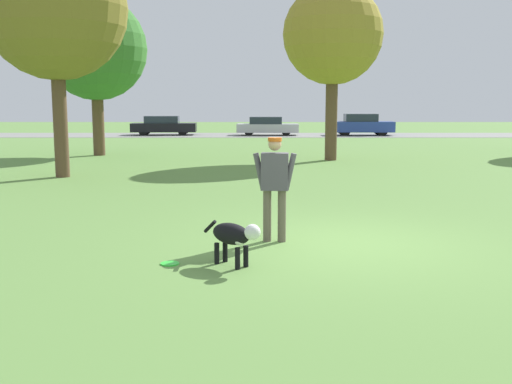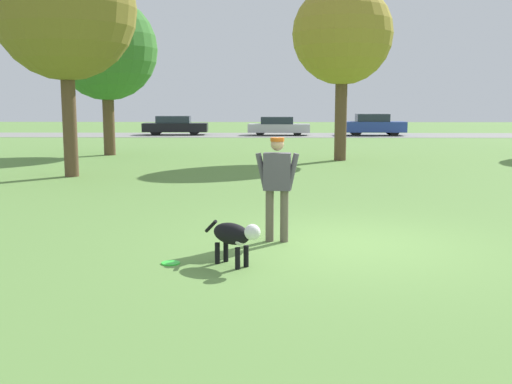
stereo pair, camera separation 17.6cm
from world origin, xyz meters
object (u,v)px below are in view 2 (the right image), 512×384
(dog, at_px, (235,235))
(tree_near_left, at_px, (64,9))
(parked_car_silver, at_px, (279,126))
(frisbee, at_px, (171,263))
(parked_car_black, at_px, (175,126))
(tree_mid_center, at_px, (342,35))
(parked_car_blue, at_px, (374,125))
(person, at_px, (277,181))
(tree_far_left, at_px, (106,49))

(dog, height_order, tree_near_left, tree_near_left)
(parked_car_silver, bearing_deg, frisbee, -90.79)
(frisbee, xyz_separation_m, parked_car_black, (-5.14, 33.12, 0.63))
(tree_mid_center, distance_m, parked_car_blue, 18.64)
(dog, bearing_deg, person, 110.77)
(tree_far_left, relative_size, parked_car_silver, 1.54)
(tree_far_left, height_order, parked_car_blue, tree_far_left)
(person, bearing_deg, frisbee, -131.68)
(tree_mid_center, bearing_deg, parked_car_silver, 96.73)
(dog, distance_m, tree_far_left, 18.79)
(parked_car_blue, bearing_deg, frisbee, -103.59)
(person, bearing_deg, parked_car_black, 107.19)
(dog, height_order, parked_car_black, parked_car_black)
(tree_mid_center, height_order, parked_car_black, tree_mid_center)
(tree_near_left, bearing_deg, frisbee, -64.85)
(tree_near_left, bearing_deg, person, -54.17)
(frisbee, xyz_separation_m, tree_near_left, (-4.57, 9.74, 4.84))
(frisbee, distance_m, tree_far_left, 18.52)
(parked_car_blue, bearing_deg, tree_far_left, -130.77)
(tree_far_left, bearing_deg, frisbee, -72.52)
(person, relative_size, dog, 1.95)
(frisbee, bearing_deg, tree_near_left, 115.15)
(person, relative_size, tree_far_left, 0.25)
(dog, relative_size, frisbee, 3.32)
(tree_far_left, xyz_separation_m, parked_car_black, (0.26, 15.95, -3.71))
(dog, xyz_separation_m, tree_near_left, (-5.46, 9.83, 4.43))
(tree_near_left, bearing_deg, parked_car_silver, 74.22)
(tree_mid_center, relative_size, parked_car_black, 1.48)
(tree_mid_center, xyz_separation_m, parked_car_blue, (4.29, 17.70, -3.97))
(person, height_order, parked_car_silver, person)
(parked_car_black, bearing_deg, tree_mid_center, -65.76)
(dog, distance_m, frisbee, 0.98)
(tree_near_left, bearing_deg, dog, -60.97)
(parked_car_black, relative_size, parked_car_silver, 1.06)
(tree_far_left, distance_m, parked_car_black, 16.38)
(frisbee, height_order, tree_far_left, tree_far_left)
(tree_mid_center, relative_size, tree_near_left, 0.95)
(tree_mid_center, relative_size, tree_far_left, 1.01)
(person, xyz_separation_m, parked_car_silver, (0.48, 31.45, -0.36))
(frisbee, distance_m, tree_mid_center, 16.24)
(frisbee, distance_m, tree_near_left, 11.80)
(dog, relative_size, parked_car_black, 0.19)
(dog, height_order, frisbee, dog)
(person, relative_size, tree_mid_center, 0.25)
(parked_car_blue, bearing_deg, tree_mid_center, -102.92)
(parked_car_silver, xyz_separation_m, parked_car_blue, (6.39, -0.09, 0.10))
(dog, height_order, parked_car_silver, parked_car_silver)
(parked_car_blue, bearing_deg, dog, -102.09)
(person, relative_size, frisbee, 6.48)
(tree_near_left, distance_m, parked_car_blue, 26.68)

